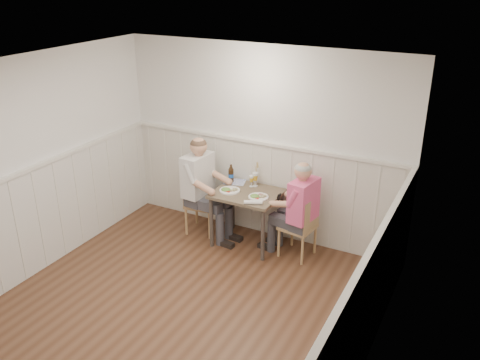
{
  "coord_description": "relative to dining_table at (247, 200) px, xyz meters",
  "views": [
    {
      "loc": [
        2.68,
        -3.55,
        3.48
      ],
      "look_at": [
        -0.02,
        1.64,
        1.0
      ],
      "focal_mm": 38.0,
      "sensor_mm": 36.0,
      "label": 1
    }
  ],
  "objects": [
    {
      "name": "ground_plane",
      "position": [
        0.02,
        -1.84,
        -0.64
      ],
      "size": [
        4.5,
        4.5,
        0.0
      ],
      "primitive_type": "plane",
      "color": "#4C2D1C"
    },
    {
      "name": "room_shell",
      "position": [
        0.02,
        -1.84,
        0.87
      ],
      "size": [
        4.04,
        4.54,
        2.6
      ],
      "color": "white",
      "rests_on": "ground"
    },
    {
      "name": "wainscot",
      "position": [
        0.02,
        -1.15,
        0.05
      ],
      "size": [
        4.0,
        4.49,
        1.34
      ],
      "color": "silver",
      "rests_on": "ground"
    },
    {
      "name": "dining_table",
      "position": [
        0.0,
        0.0,
        0.0
      ],
      "size": [
        0.85,
        0.7,
        0.75
      ],
      "color": "brown",
      "rests_on": "ground"
    },
    {
      "name": "chair_right",
      "position": [
        0.77,
        0.01,
        -0.19
      ],
      "size": [
        0.45,
        0.45,
        0.84
      ],
      "color": "tan",
      "rests_on": "ground"
    },
    {
      "name": "chair_left",
      "position": [
        -0.75,
        0.01,
        -0.17
      ],
      "size": [
        0.46,
        0.46,
        0.87
      ],
      "color": "tan",
      "rests_on": "ground"
    },
    {
      "name": "man_in_pink",
      "position": [
        0.75,
        -0.01,
        -0.09
      ],
      "size": [
        0.66,
        0.47,
        1.33
      ],
      "color": "#3F3F47",
      "rests_on": "ground"
    },
    {
      "name": "diner_cream",
      "position": [
        -0.67,
        -0.06,
        -0.04
      ],
      "size": [
        0.69,
        0.48,
        1.43
      ],
      "color": "#3F3F47",
      "rests_on": "ground"
    },
    {
      "name": "plate_man",
      "position": [
        0.19,
        -0.08,
        0.13
      ],
      "size": [
        0.26,
        0.26,
        0.07
      ],
      "color": "white",
      "rests_on": "dining_table"
    },
    {
      "name": "plate_diner",
      "position": [
        -0.23,
        -0.08,
        0.13
      ],
      "size": [
        0.27,
        0.27,
        0.07
      ],
      "color": "white",
      "rests_on": "dining_table"
    },
    {
      "name": "beer_glass_a",
      "position": [
        0.01,
        0.23,
        0.24
      ],
      "size": [
        0.08,
        0.08,
        0.19
      ],
      "color": "silver",
      "rests_on": "dining_table"
    },
    {
      "name": "beer_glass_b",
      "position": [
        -0.03,
        0.19,
        0.21
      ],
      "size": [
        0.06,
        0.06,
        0.16
      ],
      "color": "silver",
      "rests_on": "dining_table"
    },
    {
      "name": "beer_bottle",
      "position": [
        -0.34,
        0.2,
        0.22
      ],
      "size": [
        0.07,
        0.07,
        0.26
      ],
      "color": "black",
      "rests_on": "dining_table"
    },
    {
      "name": "rolled_napkin",
      "position": [
        0.23,
        -0.28,
        0.13
      ],
      "size": [
        0.23,
        0.14,
        0.05
      ],
      "color": "white",
      "rests_on": "dining_table"
    },
    {
      "name": "grass_vase",
      "position": [
        -0.02,
        0.3,
        0.26
      ],
      "size": [
        0.04,
        0.04,
        0.34
      ],
      "color": "silver",
      "rests_on": "dining_table"
    },
    {
      "name": "gingham_mat",
      "position": [
        -0.3,
        0.23,
        0.11
      ],
      "size": [
        0.34,
        0.3,
        0.01
      ],
      "color": "#5063B6",
      "rests_on": "dining_table"
    }
  ]
}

